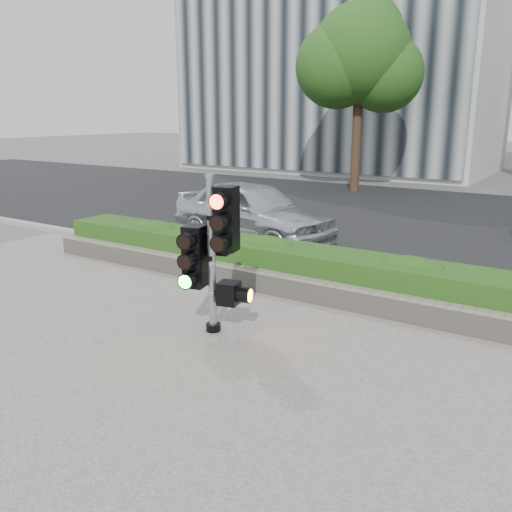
{
  "coord_description": "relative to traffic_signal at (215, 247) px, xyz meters",
  "views": [
    {
      "loc": [
        3.9,
        -5.72,
        3.03
      ],
      "look_at": [
        -0.18,
        0.6,
        1.04
      ],
      "focal_mm": 38.0,
      "sensor_mm": 36.0,
      "label": 1
    }
  ],
  "objects": [
    {
      "name": "road",
      "position": [
        0.49,
        9.98,
        -1.25
      ],
      "size": [
        60.0,
        13.0,
        0.02
      ],
      "primitive_type": "cube",
      "color": "black",
      "rests_on": "ground"
    },
    {
      "name": "curb",
      "position": [
        0.49,
        3.13,
        -1.2
      ],
      "size": [
        60.0,
        0.25,
        0.12
      ],
      "primitive_type": "cube",
      "color": "gray",
      "rests_on": "ground"
    },
    {
      "name": "tree_left",
      "position": [
        -4.03,
        14.54,
        3.79
      ],
      "size": [
        4.61,
        4.03,
        7.34
      ],
      "color": "black",
      "rests_on": "ground"
    },
    {
      "name": "car_silver",
      "position": [
        -2.65,
        4.99,
        -0.51
      ],
      "size": [
        4.52,
        2.47,
        1.46
      ],
      "primitive_type": "imported",
      "rotation": [
        0.0,
        0.0,
        1.39
      ],
      "color": "silver",
      "rests_on": "road"
    },
    {
      "name": "building_left",
      "position": [
        -8.51,
        22.98,
        6.24
      ],
      "size": [
        16.0,
        9.0,
        15.0
      ],
      "primitive_type": "cube",
      "color": "#B7B7B2",
      "rests_on": "ground"
    },
    {
      "name": "stone_wall",
      "position": [
        0.49,
        1.88,
        -1.06
      ],
      "size": [
        12.0,
        0.32,
        0.34
      ],
      "primitive_type": "cube",
      "color": "gray",
      "rests_on": "sidewalk"
    },
    {
      "name": "traffic_signal",
      "position": [
        0.0,
        0.0,
        0.0
      ],
      "size": [
        0.8,
        0.66,
        2.22
      ],
      "rotation": [
        0.0,
        0.0,
        0.22
      ],
      "color": "black",
      "rests_on": "sidewalk"
    },
    {
      "name": "sidewalk",
      "position": [
        0.49,
        -2.52,
        -1.24
      ],
      "size": [
        16.0,
        11.0,
        0.03
      ],
      "primitive_type": "cube",
      "color": "#9E9389",
      "rests_on": "ground"
    },
    {
      "name": "ground",
      "position": [
        0.49,
        -0.02,
        -1.26
      ],
      "size": [
        120.0,
        120.0,
        0.0
      ],
      "primitive_type": "plane",
      "color": "#51514C",
      "rests_on": "ground"
    },
    {
      "name": "hedge",
      "position": [
        0.49,
        2.53,
        -0.89
      ],
      "size": [
        12.0,
        1.0,
        0.68
      ],
      "primitive_type": "cube",
      "color": "#3B7825",
      "rests_on": "sidewalk"
    }
  ]
}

